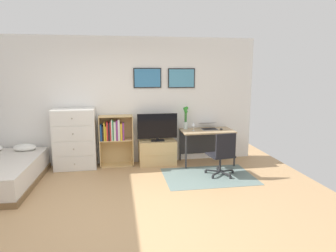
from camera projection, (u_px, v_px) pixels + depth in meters
name	position (u px, v px, depth m)	size (l,w,h in m)	color
ground_plane	(118.00, 213.00, 4.34)	(7.20, 7.20, 0.00)	tan
wall_back_with_posters	(116.00, 101.00, 6.45)	(6.12, 0.09, 2.70)	white
area_rug	(209.00, 176.00, 5.81)	(1.70, 1.20, 0.01)	slate
dresser	(75.00, 139.00, 6.17)	(0.84, 0.46, 1.25)	white
bookshelf	(114.00, 136.00, 6.36)	(0.70, 0.30, 1.08)	tan
tv_stand	(157.00, 152.00, 6.53)	(0.79, 0.41, 0.52)	tan
television	(157.00, 127.00, 6.41)	(0.85, 0.16, 0.59)	black
desk	(206.00, 135.00, 6.61)	(1.11, 0.64, 0.74)	tan
office_chair	(223.00, 153.00, 5.74)	(0.57, 0.58, 0.86)	#232326
laptop	(208.00, 126.00, 6.61)	(0.36, 0.38, 0.15)	#B7B7BC
computer_mouse	(221.00, 129.00, 6.52)	(0.06, 0.10, 0.03)	#262628
bamboo_vase	(186.00, 117.00, 6.58)	(0.10, 0.10, 0.50)	silver
wine_glass	(193.00, 124.00, 6.41)	(0.07, 0.07, 0.18)	silver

